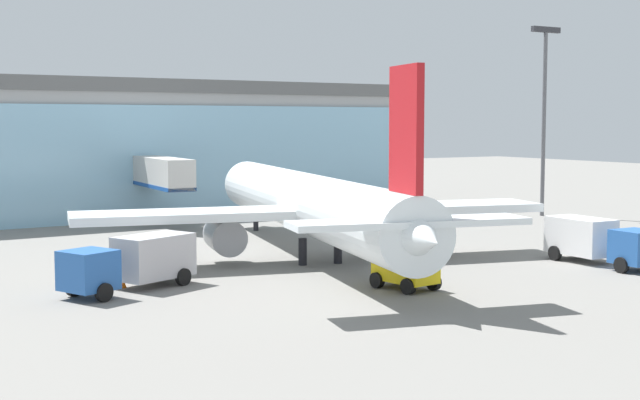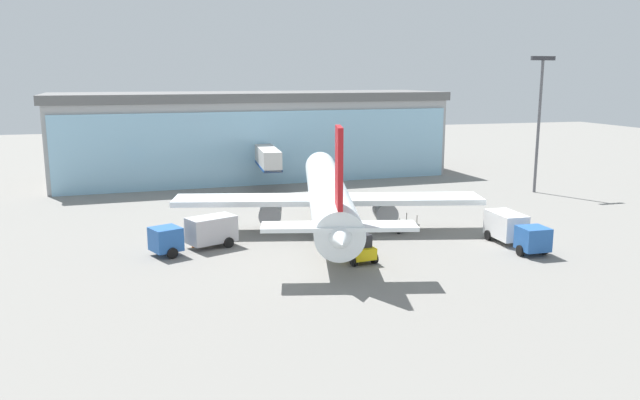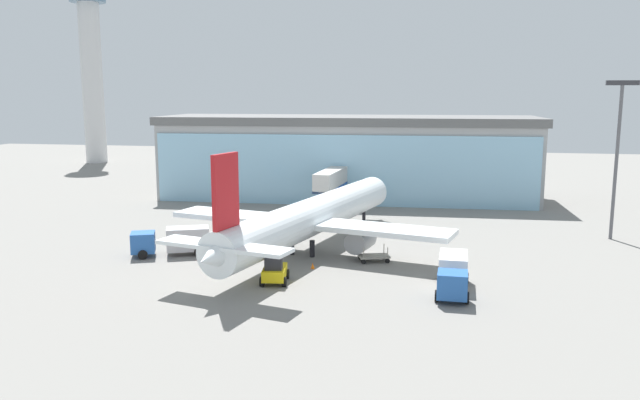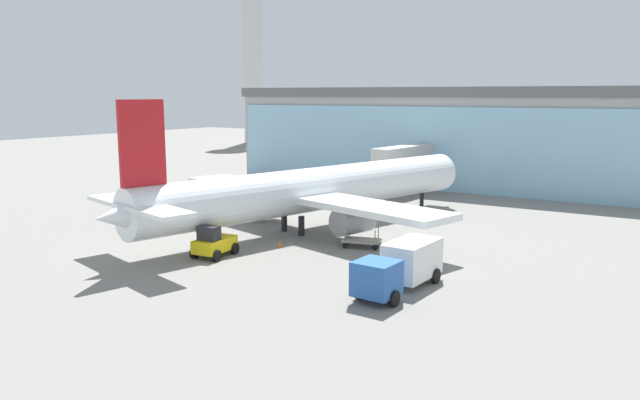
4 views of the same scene
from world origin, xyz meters
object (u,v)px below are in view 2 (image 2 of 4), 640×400
(jet_bridge, at_px, (267,158))
(airplane, at_px, (328,194))
(pushback_tug, at_px, (358,249))
(safety_cone_nose, at_px, (364,241))
(fuel_truck, at_px, (514,230))
(safety_cone_wingtip, at_px, (193,244))
(apron_light_mast, at_px, (539,112))
(catering_truck, at_px, (197,233))
(baggage_cart, at_px, (403,226))

(jet_bridge, height_order, airplane, airplane)
(pushback_tug, bearing_deg, safety_cone_nose, -33.38)
(airplane, height_order, safety_cone_nose, airplane)
(fuel_truck, xyz_separation_m, safety_cone_wingtip, (-26.58, 7.17, -1.19))
(apron_light_mast, xyz_separation_m, catering_truck, (-43.19, -15.37, -8.62))
(apron_light_mast, height_order, catering_truck, apron_light_mast)
(fuel_truck, bearing_deg, baggage_cart, -135.53)
(jet_bridge, distance_m, airplane, 21.76)
(fuel_truck, bearing_deg, jet_bridge, -153.00)
(safety_cone_wingtip, bearing_deg, baggage_cart, 1.20)
(jet_bridge, distance_m, baggage_cart, 26.15)
(apron_light_mast, distance_m, baggage_cart, 29.37)
(pushback_tug, height_order, safety_cone_nose, pushback_tug)
(baggage_cart, xyz_separation_m, pushback_tug, (-7.32, -8.16, 0.47))
(catering_truck, distance_m, baggage_cart, 19.32)
(airplane, distance_m, pushback_tug, 11.31)
(pushback_tug, bearing_deg, baggage_cart, -50.23)
(catering_truck, xyz_separation_m, safety_cone_nose, (14.15, -2.11, -1.19))
(baggage_cart, bearing_deg, safety_cone_nose, -165.11)
(fuel_truck, relative_size, baggage_cart, 2.32)
(apron_light_mast, bearing_deg, fuel_truck, -127.96)
(airplane, bearing_deg, baggage_cart, -100.08)
(airplane, bearing_deg, safety_cone_nose, -153.31)
(jet_bridge, bearing_deg, fuel_truck, -150.65)
(airplane, height_order, baggage_cart, airplane)
(airplane, bearing_deg, apron_light_mast, -56.35)
(catering_truck, relative_size, fuel_truck, 1.03)
(baggage_cart, relative_size, safety_cone_nose, 5.76)
(fuel_truck, xyz_separation_m, pushback_tug, (-14.36, -0.58, -0.49))
(apron_light_mast, xyz_separation_m, baggage_cart, (-23.94, -14.07, -9.58))
(apron_light_mast, height_order, fuel_truck, apron_light_mast)
(baggage_cart, height_order, safety_cone_nose, baggage_cart)
(airplane, distance_m, safety_cone_nose, 7.15)
(fuel_truck, height_order, pushback_tug, fuel_truck)
(baggage_cart, bearing_deg, pushback_tug, -150.78)
(safety_cone_nose, height_order, safety_cone_wingtip, same)
(catering_truck, xyz_separation_m, safety_cone_wingtip, (-0.28, 0.89, -1.19))
(apron_light_mast, height_order, airplane, apron_light_mast)
(baggage_cart, bearing_deg, safety_cone_wingtip, 162.30)
(jet_bridge, xyz_separation_m, catering_truck, (-11.02, -25.85, -2.72))
(airplane, distance_m, baggage_cart, 7.72)
(safety_cone_nose, distance_m, safety_cone_wingtip, 14.75)
(catering_truck, bearing_deg, baggage_cart, 160.92)
(jet_bridge, bearing_deg, catering_truck, 160.83)
(safety_cone_nose, bearing_deg, baggage_cart, 33.79)
(jet_bridge, height_order, fuel_truck, jet_bridge)
(fuel_truck, height_order, safety_cone_nose, fuel_truck)
(airplane, relative_size, pushback_tug, 10.98)
(airplane, bearing_deg, pushback_tug, -170.37)
(baggage_cart, distance_m, safety_cone_nose, 6.14)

